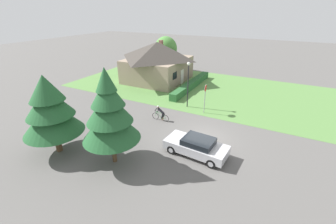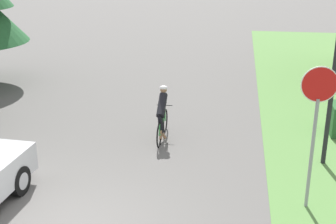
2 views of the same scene
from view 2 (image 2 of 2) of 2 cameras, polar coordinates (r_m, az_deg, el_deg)
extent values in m
cylinder|color=black|center=(10.62, -17.77, -7.96)|extent=(0.29, 0.66, 0.65)
cylinder|color=#ADADB2|center=(10.62, -17.77, -7.96)|extent=(0.28, 0.39, 0.37)
torus|color=black|center=(12.39, -1.09, -2.84)|extent=(0.04, 0.68, 0.68)
torus|color=black|center=(13.37, -0.34, -1.07)|extent=(0.04, 0.68, 0.68)
cylinder|color=#338C3F|center=(12.58, -0.90, -1.76)|extent=(0.04, 0.19, 0.53)
cylinder|color=#338C3F|center=(12.93, -0.61, -0.91)|extent=(0.04, 0.67, 0.64)
cylinder|color=#338C3F|center=(12.77, -0.67, 0.05)|extent=(0.04, 0.80, 0.13)
cylinder|color=#338C3F|center=(12.57, -0.96, -2.78)|extent=(0.04, 0.36, 0.15)
cylinder|color=#338C3F|center=(12.40, -1.03, -1.81)|extent=(0.03, 0.22, 0.42)
cylinder|color=#338C3F|center=(13.25, -0.37, -0.13)|extent=(0.04, 0.12, 0.51)
cylinder|color=black|center=(13.12, -0.40, 0.84)|extent=(0.44, 0.03, 0.02)
ellipsoid|color=black|center=(12.41, -0.96, -0.69)|extent=(0.08, 0.20, 0.05)
cylinder|color=black|center=(12.46, -0.96, -1.38)|extent=(0.11, 0.25, 0.44)
cylinder|color=black|center=(12.64, -0.84, -1.46)|extent=(0.11, 0.26, 0.59)
cylinder|color=#8C6647|center=(12.66, -0.90, -2.73)|extent=(0.08, 0.08, 0.30)
cylinder|color=#8C6647|center=(12.83, -0.56, -2.86)|extent=(0.17, 0.08, 0.21)
cylinder|color=black|center=(12.60, -0.75, 0.84)|extent=(0.22, 0.72, 0.60)
cylinder|color=black|center=(12.84, -0.57, 1.25)|extent=(0.07, 0.26, 0.36)
cylinder|color=black|center=(13.10, -0.37, 1.64)|extent=(0.07, 0.26, 0.36)
sphere|color=#8C6647|center=(12.77, -0.54, 2.75)|extent=(0.19, 0.19, 0.19)
ellipsoid|color=white|center=(12.76, -0.54, 2.97)|extent=(0.22, 0.18, 0.12)
cylinder|color=gray|center=(9.71, 17.10, -5.01)|extent=(0.07, 0.07, 2.34)
cylinder|color=red|center=(9.22, 18.01, 3.21)|extent=(0.67, 0.06, 0.67)
cylinder|color=silver|center=(9.22, 18.01, 3.21)|extent=(0.71, 0.06, 0.71)
cylinder|color=black|center=(11.45, 19.56, 4.25)|extent=(0.11, 0.11, 4.49)
camera|label=1|loc=(19.04, -79.82, 18.26)|focal=24.00mm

